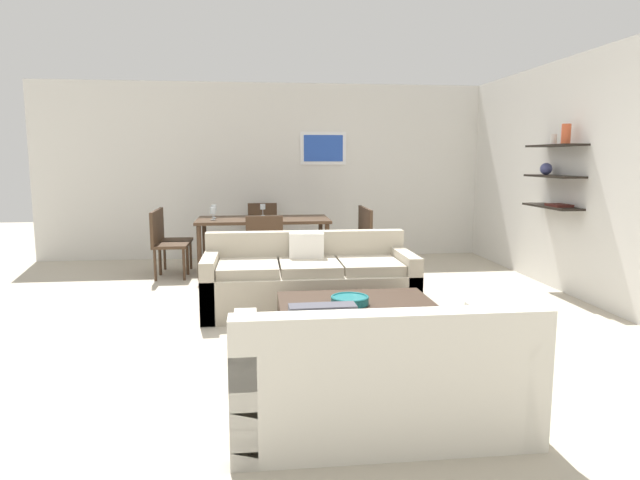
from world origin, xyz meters
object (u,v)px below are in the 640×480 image
(loveseat_white, at_px, (377,377))
(dining_chair_left_far, at_px, (169,236))
(coffee_table, at_px, (358,327))
(dining_chair_head, at_px, (263,229))
(wine_glass_left_far, at_px, (214,209))
(dining_chair_left_near, at_px, (164,240))
(wine_glass_left_near, at_px, (213,211))
(dining_chair_right_far, at_px, (355,233))
(wine_glass_head, at_px, (263,207))
(sofa_beige, at_px, (309,282))
(decorative_bowl, at_px, (350,300))
(dining_table, at_px, (263,224))
(dining_chair_foot, at_px, (264,246))
(dining_chair_right_near, at_px, (360,237))

(loveseat_white, distance_m, dining_chair_left_far, 5.04)
(coffee_table, height_order, dining_chair_head, dining_chair_head)
(wine_glass_left_far, bearing_deg, dining_chair_left_far, 172.09)
(dining_chair_left_near, distance_m, wine_glass_left_near, 0.73)
(dining_chair_right_far, bearing_deg, dining_chair_head, 153.51)
(wine_glass_head, bearing_deg, sofa_beige, -79.39)
(decorative_bowl, distance_m, dining_chair_left_far, 3.88)
(wine_glass_head, bearing_deg, dining_table, -90.00)
(dining_chair_right_far, height_order, wine_glass_head, wine_glass_head)
(dining_chair_left_far, bearing_deg, dining_chair_left_near, -90.00)
(decorative_bowl, height_order, dining_chair_head, dining_chair_head)
(sofa_beige, height_order, dining_chair_left_far, dining_chair_left_far)
(sofa_beige, bearing_deg, loveseat_white, -86.41)
(decorative_bowl, xyz_separation_m, wine_glass_left_far, (-1.32, 3.27, 0.46))
(dining_table, distance_m, wine_glass_head, 0.42)
(dining_chair_right_far, bearing_deg, dining_chair_left_near, -171.45)
(sofa_beige, relative_size, dining_chair_left_near, 2.42)
(loveseat_white, distance_m, dining_chair_foot, 3.69)
(dining_chair_left_far, distance_m, dining_chair_right_near, 2.61)
(wine_glass_left_near, bearing_deg, dining_chair_head, 54.95)
(dining_chair_right_far, bearing_deg, dining_chair_right_near, -90.00)
(loveseat_white, relative_size, dining_chair_foot, 1.91)
(dining_chair_foot, bearing_deg, loveseat_white, -80.74)
(dining_chair_foot, relative_size, dining_chair_right_near, 1.00)
(loveseat_white, xyz_separation_m, wine_glass_head, (-0.59, 4.85, 0.58))
(sofa_beige, distance_m, dining_chair_left_near, 2.47)
(coffee_table, xyz_separation_m, decorative_bowl, (-0.07, 0.01, 0.23))
(decorative_bowl, relative_size, dining_chair_right_far, 0.35)
(sofa_beige, height_order, dining_table, sofa_beige)
(dining_chair_head, bearing_deg, dining_chair_left_far, -153.51)
(dining_chair_right_far, relative_size, wine_glass_left_far, 4.88)
(sofa_beige, xyz_separation_m, dining_chair_foot, (-0.43, 1.11, 0.21))
(sofa_beige, relative_size, loveseat_white, 1.27)
(loveseat_white, bearing_deg, dining_table, 97.54)
(dining_chair_left_near, relative_size, wine_glass_head, 5.32)
(loveseat_white, distance_m, dining_chair_right_far, 4.73)
(dining_table, relative_size, wine_glass_left_far, 9.82)
(dining_chair_right_far, bearing_deg, sofa_beige, -111.86)
(dining_chair_right_far, height_order, wine_glass_left_far, wine_glass_left_far)
(wine_glass_left_far, bearing_deg, sofa_beige, -61.87)
(loveseat_white, relative_size, dining_chair_left_far, 1.91)
(dining_chair_right_near, bearing_deg, wine_glass_head, 156.35)
(dining_chair_right_near, bearing_deg, coffee_table, -100.89)
(dining_chair_left_far, bearing_deg, loveseat_white, -68.02)
(dining_table, bearing_deg, coffee_table, -77.21)
(decorative_bowl, bearing_deg, dining_chair_head, 99.27)
(dining_chair_foot, bearing_deg, decorative_bowl, -74.31)
(coffee_table, bearing_deg, dining_chair_left_far, 120.88)
(dining_chair_left_far, height_order, dining_chair_left_near, same)
(wine_glass_head, bearing_deg, coffee_table, -78.51)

